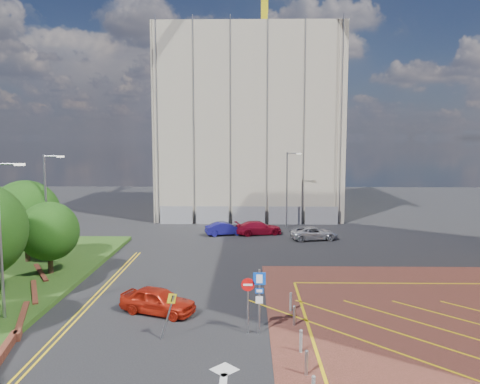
{
  "coord_description": "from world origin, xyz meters",
  "views": [
    {
      "loc": [
        -0.03,
        -20.78,
        9.43
      ],
      "look_at": [
        -0.5,
        4.85,
        6.48
      ],
      "focal_mm": 35.0,
      "sensor_mm": 36.0,
      "label": 1
    }
  ],
  "objects_px": {
    "lamp_left_near": "(1,234)",
    "lamp_back": "(288,187)",
    "warning_sign": "(169,310)",
    "car_red_left": "(158,300)",
    "lamp_left_far": "(47,205)",
    "tree_c": "(49,231)",
    "sign_cluster": "(255,295)",
    "car_blue_back": "(225,229)",
    "car_silver_back": "(314,233)",
    "car_red_back": "(259,228)",
    "tree_d": "(26,214)"
  },
  "relations": [
    {
      "from": "warning_sign",
      "to": "sign_cluster",
      "type": "bearing_deg",
      "value": 10.4
    },
    {
      "from": "car_red_left",
      "to": "car_silver_back",
      "type": "relative_size",
      "value": 0.95
    },
    {
      "from": "tree_c",
      "to": "car_red_back",
      "type": "xyz_separation_m",
      "value": [
        14.48,
        14.54,
        -2.53
      ]
    },
    {
      "from": "car_blue_back",
      "to": "tree_d",
      "type": "bearing_deg",
      "value": 112.19
    },
    {
      "from": "tree_d",
      "to": "warning_sign",
      "type": "xyz_separation_m",
      "value": [
        12.77,
        -12.75,
        -2.44
      ]
    },
    {
      "from": "sign_cluster",
      "to": "lamp_left_far",
      "type": "bearing_deg",
      "value": 143.18
    },
    {
      "from": "sign_cluster",
      "to": "car_blue_back",
      "type": "bearing_deg",
      "value": 96.42
    },
    {
      "from": "warning_sign",
      "to": "lamp_back",
      "type": "bearing_deg",
      "value": 74.28
    },
    {
      "from": "sign_cluster",
      "to": "warning_sign",
      "type": "height_order",
      "value": "sign_cluster"
    },
    {
      "from": "sign_cluster",
      "to": "warning_sign",
      "type": "relative_size",
      "value": 1.43
    },
    {
      "from": "lamp_left_near",
      "to": "warning_sign",
      "type": "xyz_separation_m",
      "value": [
        8.69,
        -1.75,
        -3.23
      ]
    },
    {
      "from": "tree_c",
      "to": "lamp_left_near",
      "type": "relative_size",
      "value": 0.61
    },
    {
      "from": "lamp_left_far",
      "to": "warning_sign",
      "type": "distance_m",
      "value": 16.21
    },
    {
      "from": "tree_d",
      "to": "sign_cluster",
      "type": "height_order",
      "value": "tree_d"
    },
    {
      "from": "tree_c",
      "to": "car_blue_back",
      "type": "relative_size",
      "value": 1.27
    },
    {
      "from": "warning_sign",
      "to": "car_red_left",
      "type": "xyz_separation_m",
      "value": [
        -1.19,
        3.31,
        -0.72
      ]
    },
    {
      "from": "lamp_left_far",
      "to": "car_silver_back",
      "type": "height_order",
      "value": "lamp_left_far"
    },
    {
      "from": "lamp_back",
      "to": "car_red_left",
      "type": "relative_size",
      "value": 1.92
    },
    {
      "from": "lamp_left_near",
      "to": "car_red_left",
      "type": "relative_size",
      "value": 1.92
    },
    {
      "from": "lamp_back",
      "to": "sign_cluster",
      "type": "bearing_deg",
      "value": -97.97
    },
    {
      "from": "lamp_left_far",
      "to": "lamp_back",
      "type": "bearing_deg",
      "value": 40.86
    },
    {
      "from": "lamp_left_near",
      "to": "car_red_left",
      "type": "bearing_deg",
      "value": 11.72
    },
    {
      "from": "car_silver_back",
      "to": "lamp_left_far",
      "type": "bearing_deg",
      "value": 106.14
    },
    {
      "from": "car_red_back",
      "to": "tree_c",
      "type": "bearing_deg",
      "value": 121.04
    },
    {
      "from": "warning_sign",
      "to": "car_red_left",
      "type": "bearing_deg",
      "value": 109.71
    },
    {
      "from": "lamp_back",
      "to": "warning_sign",
      "type": "relative_size",
      "value": 3.56
    },
    {
      "from": "lamp_back",
      "to": "car_silver_back",
      "type": "height_order",
      "value": "lamp_back"
    },
    {
      "from": "tree_d",
      "to": "car_red_left",
      "type": "bearing_deg",
      "value": -39.2
    },
    {
      "from": "tree_c",
      "to": "sign_cluster",
      "type": "bearing_deg",
      "value": -33.16
    },
    {
      "from": "lamp_left_far",
      "to": "car_red_left",
      "type": "relative_size",
      "value": 1.92
    },
    {
      "from": "car_red_back",
      "to": "car_silver_back",
      "type": "xyz_separation_m",
      "value": [
        5.13,
        -2.28,
        -0.06
      ]
    },
    {
      "from": "lamp_left_near",
      "to": "car_blue_back",
      "type": "xyz_separation_m",
      "value": [
        10.11,
        22.19,
        -4.02
      ]
    },
    {
      "from": "warning_sign",
      "to": "car_silver_back",
      "type": "bearing_deg",
      "value": 65.92
    },
    {
      "from": "lamp_left_far",
      "to": "car_silver_back",
      "type": "xyz_separation_m",
      "value": [
        20.53,
        10.26,
        -4.05
      ]
    },
    {
      "from": "lamp_left_near",
      "to": "lamp_back",
      "type": "distance_m",
      "value": 30.8
    },
    {
      "from": "warning_sign",
      "to": "car_red_back",
      "type": "relative_size",
      "value": 0.49
    },
    {
      "from": "lamp_left_far",
      "to": "car_blue_back",
      "type": "bearing_deg",
      "value": 45.2
    },
    {
      "from": "lamp_left_near",
      "to": "car_silver_back",
      "type": "relative_size",
      "value": 1.82
    },
    {
      "from": "lamp_back",
      "to": "car_red_left",
      "type": "xyz_separation_m",
      "value": [
        -9.0,
        -24.44,
        -3.65
      ]
    },
    {
      "from": "car_red_left",
      "to": "tree_d",
      "type": "bearing_deg",
      "value": 71.29
    },
    {
      "from": "car_blue_back",
      "to": "car_red_back",
      "type": "bearing_deg",
      "value": -100.03
    },
    {
      "from": "lamp_left_far",
      "to": "warning_sign",
      "type": "height_order",
      "value": "lamp_left_far"
    },
    {
      "from": "car_blue_back",
      "to": "car_silver_back",
      "type": "xyz_separation_m",
      "value": [
        8.42,
        -1.93,
        -0.03
      ]
    },
    {
      "from": "tree_c",
      "to": "tree_d",
      "type": "xyz_separation_m",
      "value": [
        -3.0,
        3.0,
        0.68
      ]
    },
    {
      "from": "car_blue_back",
      "to": "car_red_back",
      "type": "distance_m",
      "value": 3.31
    },
    {
      "from": "lamp_left_near",
      "to": "warning_sign",
      "type": "distance_m",
      "value": 9.43
    },
    {
      "from": "tree_d",
      "to": "lamp_left_far",
      "type": "distance_m",
      "value": 2.44
    },
    {
      "from": "lamp_back",
      "to": "warning_sign",
      "type": "xyz_separation_m",
      "value": [
        -7.81,
        -27.75,
        -2.93
      ]
    },
    {
      "from": "lamp_back",
      "to": "car_red_back",
      "type": "xyz_separation_m",
      "value": [
        -3.1,
        -3.46,
        -3.69
      ]
    },
    {
      "from": "tree_c",
      "to": "lamp_back",
      "type": "height_order",
      "value": "lamp_back"
    }
  ]
}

